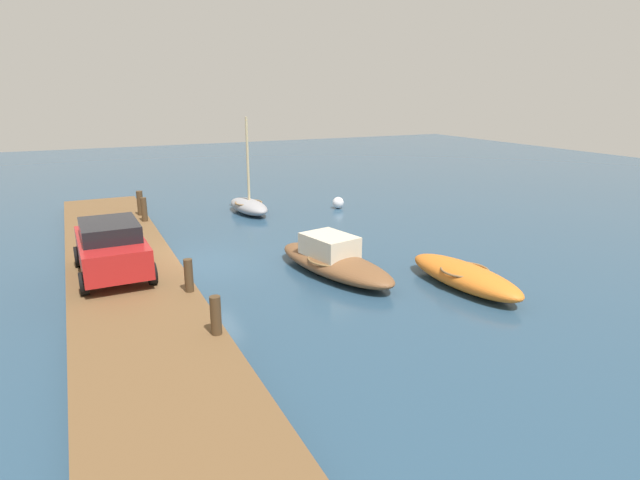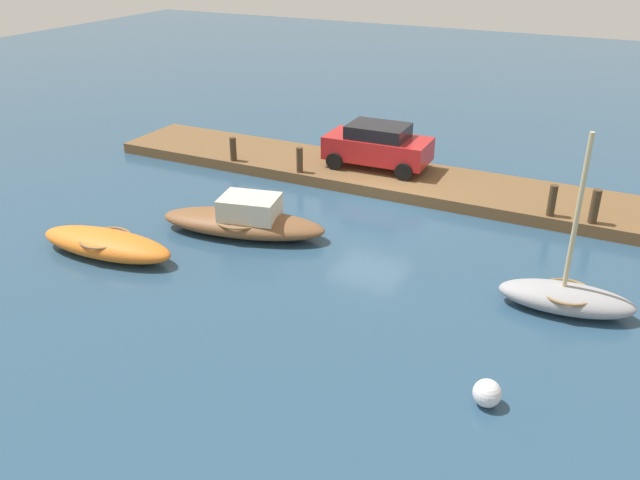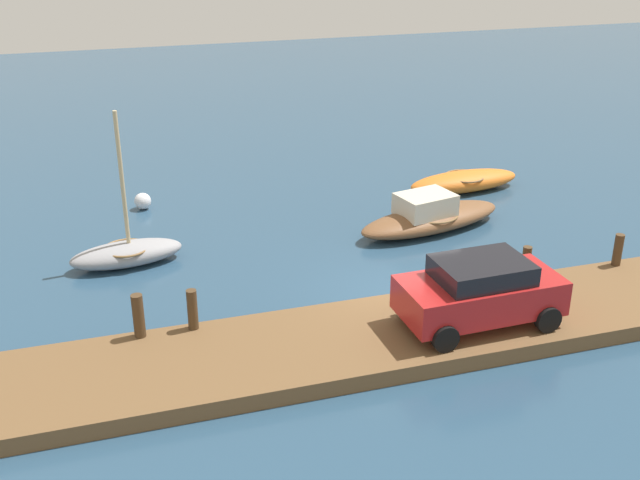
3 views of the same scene
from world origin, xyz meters
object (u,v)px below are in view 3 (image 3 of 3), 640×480
mooring_post_mid_east (526,263)px  mooring_post_mid_west (192,309)px  rowboat_orange (464,181)px  mooring_post_east (618,250)px  parked_car (480,291)px  mooring_post_west (138,316)px  marker_buoy (143,201)px  rowboat_grey (127,252)px  motorboat_brown (430,216)px

mooring_post_mid_east → mooring_post_mid_west: bearing=180.0°
rowboat_orange → mooring_post_east: 7.85m
mooring_post_mid_west → parked_car: parked_car is taller
rowboat_orange → mooring_post_west: mooring_post_west is taller
mooring_post_west → marker_buoy: mooring_post_west is taller
mooring_post_mid_west → mooring_post_mid_east: bearing=0.0°
marker_buoy → mooring_post_west: bearing=-95.6°
rowboat_grey → mooring_post_east: size_ratio=5.00×
rowboat_grey → marker_buoy: size_ratio=7.93×
parked_car → marker_buoy: parked_car is taller
mooring_post_east → mooring_post_mid_west: bearing=180.0°
mooring_post_mid_east → parked_car: bearing=-143.2°
marker_buoy → motorboat_brown: bearing=-28.2°
mooring_post_mid_west → parked_car: 6.85m
rowboat_grey → mooring_post_mid_east: rowboat_grey is taller
mooring_post_west → parked_car: (7.86, -1.77, 0.32)m
mooring_post_mid_west → mooring_post_mid_east: mooring_post_mid_west is taller
mooring_post_west → parked_car: 8.06m
rowboat_orange → marker_buoy: size_ratio=7.66×
motorboat_brown → mooring_post_east: (3.52, -4.77, 0.40)m
rowboat_orange → rowboat_grey: bearing=-171.1°
motorboat_brown → parked_car: bearing=-117.3°
rowboat_grey → mooring_post_mid_west: 5.15m
mooring_post_west → marker_buoy: (0.93, 9.43, -0.66)m
mooring_post_west → marker_buoy: 9.49m
mooring_post_west → mooring_post_mid_west: (1.25, 0.00, -0.03)m
parked_car → marker_buoy: 13.21m
rowboat_grey → mooring_post_east: (13.08, -4.99, 0.47)m
motorboat_brown → mooring_post_mid_east: 4.82m
rowboat_grey → mooring_post_west: size_ratio=4.24×
mooring_post_west → marker_buoy: bearing=84.4°
mooring_post_mid_west → marker_buoy: (-0.33, 9.43, -0.63)m
mooring_post_east → parked_car: bearing=-161.5°
motorboat_brown → mooring_post_mid_west: size_ratio=5.41×
rowboat_grey → marker_buoy: rowboat_grey is taller
rowboat_grey → parked_car: size_ratio=1.18×
mooring_post_mid_west → mooring_post_west: bearing=180.0°
motorboat_brown → rowboat_orange: motorboat_brown is taller
mooring_post_mid_west → mooring_post_east: bearing=0.0°
rowboat_orange → motorboat_brown: bearing=-136.4°
motorboat_brown → mooring_post_mid_east: bearing=-95.0°
rowboat_grey → marker_buoy: 4.53m
rowboat_orange → marker_buoy: bearing=168.0°
parked_car → mooring_post_mid_west: bearing=163.5°
rowboat_grey → marker_buoy: bearing=72.3°
mooring_post_mid_west → mooring_post_east: 11.88m
motorboat_brown → marker_buoy: size_ratio=9.47×
mooring_post_mid_west → parked_car: (6.61, -1.77, 0.36)m
rowboat_grey → mooring_post_mid_east: size_ratio=4.91×
mooring_post_mid_east → marker_buoy: mooring_post_mid_east is taller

